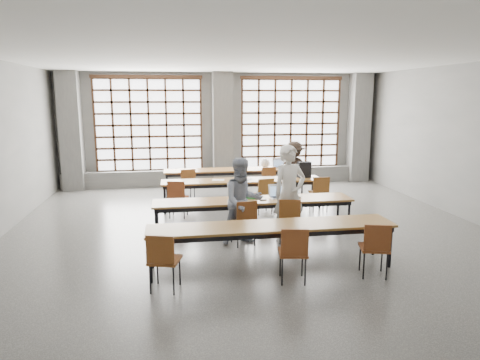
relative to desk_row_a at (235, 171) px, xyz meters
name	(u,v)px	position (x,y,z in m)	size (l,w,h in m)	color
floor	(254,236)	(-0.18, -3.84, -0.66)	(11.00, 11.00, 0.00)	#4A4A47
ceiling	(255,56)	(-0.18, -3.84, 2.84)	(11.00, 11.00, 0.00)	silver
wall_back	(221,129)	(-0.18, 1.66, 1.09)	(10.00, 10.00, 0.00)	#62625F
wall_front	(407,246)	(-0.18, -9.34, 1.09)	(10.00, 10.00, 0.00)	#62625F
column_left	(71,131)	(-4.68, 1.38, 1.09)	(0.60, 0.55, 3.50)	#535351
column_mid	(222,130)	(-0.18, 1.38, 1.09)	(0.60, 0.55, 3.50)	#535351
column_right	(359,128)	(4.32, 1.38, 1.09)	(0.60, 0.55, 3.50)	#535351
window_left	(149,125)	(-2.43, 1.58, 1.24)	(3.32, 0.12, 3.00)	white
window_right	(291,124)	(2.07, 1.58, 1.24)	(3.32, 0.12, 3.00)	white
sill_ledge	(223,177)	(-0.18, 1.46, -0.41)	(9.80, 0.35, 0.50)	#535351
desk_row_a	(235,171)	(0.00, 0.00, 0.00)	(4.00, 0.70, 0.73)	brown
desk_row_b	(242,182)	(-0.04, -1.61, 0.00)	(4.00, 0.70, 0.73)	brown
desk_row_c	(253,203)	(-0.17, -3.70, 0.00)	(4.00, 0.70, 0.73)	brown
desk_row_d	(272,229)	(-0.20, -5.45, 0.00)	(4.00, 0.70, 0.73)	brown
chair_back_left	(187,181)	(-1.38, -0.63, -0.13)	(0.51, 0.52, 0.88)	brown
chair_back_mid	(267,179)	(0.81, -0.63, -0.13)	(0.48, 0.48, 0.88)	brown
chair_back_right	(295,178)	(1.61, -0.63, -0.13)	(0.46, 0.46, 0.88)	brown
chair_mid_left	(177,195)	(-1.66, -2.23, -0.13)	(0.51, 0.51, 0.88)	brown
chair_mid_centre	(264,192)	(0.38, -2.23, -0.13)	(0.49, 0.50, 0.88)	brown
chair_mid_right	(320,190)	(1.75, -2.23, -0.13)	(0.45, 0.45, 0.88)	brown
chair_front_left	(245,218)	(-0.45, -4.33, -0.13)	(0.50, 0.50, 0.88)	maroon
chair_front_right	(290,216)	(0.41, -4.33, -0.13)	(0.51, 0.51, 0.88)	brown
chair_near_left	(163,256)	(-1.92, -6.08, -0.13)	(0.52, 0.52, 0.88)	brown
chair_near_mid	(294,249)	(-0.01, -6.08, -0.13)	(0.48, 0.49, 0.88)	brown
chair_near_right	(375,244)	(1.28, -6.08, -0.13)	(0.51, 0.52, 0.88)	maroon
student_male	(289,194)	(0.43, -4.20, 0.27)	(0.68, 0.45, 1.87)	silver
student_female	(243,201)	(-0.47, -4.20, 0.16)	(0.80, 0.62, 1.65)	#1A2A4E
student_back	(294,169)	(1.60, -0.50, 0.11)	(1.00, 0.57, 1.54)	black
laptop_front	(278,194)	(0.38, -3.59, 0.13)	(0.39, 0.34, 0.26)	#ACACB1
laptop_back	(279,165)	(1.34, 0.11, 0.13)	(0.41, 0.36, 0.26)	silver
mouse	(299,197)	(0.78, -3.72, 0.08)	(0.10, 0.06, 0.04)	white
green_box	(250,196)	(-0.22, -3.62, 0.11)	(0.25, 0.09, 0.09)	#2E8C3A
phone	(263,200)	(0.01, -3.80, 0.07)	(0.13, 0.06, 0.01)	black
paper_sheet_a	(218,180)	(-0.64, -1.56, 0.07)	(0.30, 0.21, 0.00)	white
paper_sheet_c	(246,179)	(0.06, -1.61, 0.07)	(0.30, 0.21, 0.00)	silver
backpack	(304,170)	(1.56, -1.56, 0.27)	(0.32, 0.20, 0.40)	black
plastic_bag	(265,163)	(0.90, 0.05, 0.21)	(0.26, 0.21, 0.29)	white
red_pouch	(165,257)	(-1.90, -6.00, -0.16)	(0.20, 0.08, 0.06)	red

